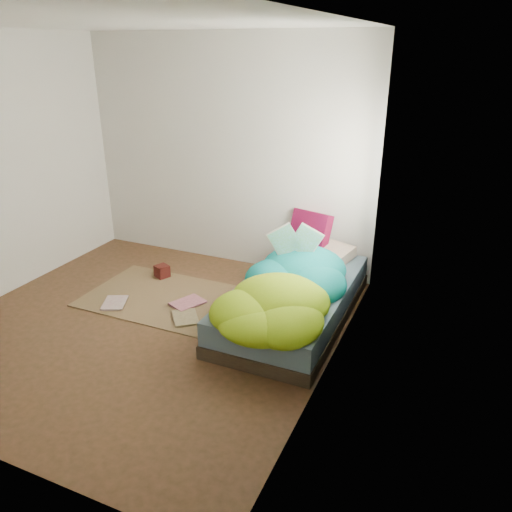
{
  "coord_description": "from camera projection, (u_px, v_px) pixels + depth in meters",
  "views": [
    {
      "loc": [
        2.6,
        -3.31,
        2.43
      ],
      "look_at": [
        0.81,
        0.75,
        0.56
      ],
      "focal_mm": 35.0,
      "sensor_mm": 36.0,
      "label": 1
    }
  ],
  "objects": [
    {
      "name": "ground",
      "position": [
        145.0,
        326.0,
        4.7
      ],
      "size": [
        3.5,
        3.5,
        0.0
      ],
      "primitive_type": "cube",
      "color": "#423119",
      "rests_on": "ground"
    },
    {
      "name": "room_walls",
      "position": [
        130.0,
        153.0,
        4.07
      ],
      "size": [
        3.54,
        3.54,
        2.62
      ],
      "color": "silver",
      "rests_on": "ground"
    },
    {
      "name": "bed",
      "position": [
        293.0,
        302.0,
        4.79
      ],
      "size": [
        1.0,
        2.0,
        0.34
      ],
      "color": "#31231B",
      "rests_on": "ground"
    },
    {
      "name": "duvet",
      "position": [
        286.0,
        279.0,
        4.47
      ],
      "size": [
        0.96,
        1.84,
        0.34
      ],
      "primitive_type": null,
      "color": "#08707C",
      "rests_on": "bed"
    },
    {
      "name": "rug",
      "position": [
        164.0,
        297.0,
        5.22
      ],
      "size": [
        1.6,
        1.1,
        0.01
      ],
      "primitive_type": "cube",
      "color": "brown",
      "rests_on": "ground"
    },
    {
      "name": "pillow_floral",
      "position": [
        328.0,
        251.0,
        5.36
      ],
      "size": [
        0.59,
        0.47,
        0.12
      ],
      "primitive_type": "cube",
      "rotation": [
        0.0,
        0.0,
        -0.34
      ],
      "color": "beige",
      "rests_on": "bed"
    },
    {
      "name": "pillow_magenta",
      "position": [
        310.0,
        232.0,
        5.45
      ],
      "size": [
        0.46,
        0.26,
        0.44
      ],
      "primitive_type": "cube",
      "rotation": [
        0.0,
        0.0,
        -0.28
      ],
      "color": "#4D0526",
      "rests_on": "bed"
    },
    {
      "name": "open_book",
      "position": [
        295.0,
        231.0,
        4.75
      ],
      "size": [
        0.43,
        0.25,
        0.26
      ],
      "primitive_type": null,
      "rotation": [
        0.0,
        0.0,
        0.38
      ],
      "color": "#36842B",
      "rests_on": "duvet"
    },
    {
      "name": "wooden_box",
      "position": [
        162.0,
        271.0,
        5.65
      ],
      "size": [
        0.18,
        0.18,
        0.14
      ],
      "primitive_type": "cube",
      "rotation": [
        0.0,
        0.0,
        -0.43
      ],
      "color": "#3B0E0D",
      "rests_on": "rug"
    },
    {
      "name": "floor_book_a",
      "position": [
        104.0,
        303.0,
        5.07
      ],
      "size": [
        0.33,
        0.37,
        0.02
      ],
      "primitive_type": "imported",
      "rotation": [
        0.0,
        0.0,
        0.43
      ],
      "color": "beige",
      "rests_on": "rug"
    },
    {
      "name": "floor_book_b",
      "position": [
        181.0,
        299.0,
        5.14
      ],
      "size": [
        0.35,
        0.39,
        0.03
      ],
      "primitive_type": "imported",
      "rotation": [
        0.0,
        0.0,
        -0.42
      ],
      "color": "#CC768A",
      "rests_on": "rug"
    },
    {
      "name": "floor_book_c",
      "position": [
        173.0,
        319.0,
        4.77
      ],
      "size": [
        0.37,
        0.39,
        0.02
      ],
      "primitive_type": "imported",
      "rotation": [
        0.0,
        0.0,
        0.67
      ],
      "color": "tan",
      "rests_on": "rug"
    }
  ]
}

